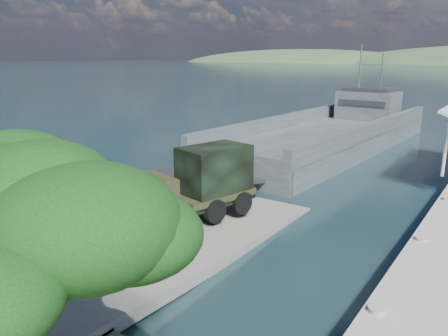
% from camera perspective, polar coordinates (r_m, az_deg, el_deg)
% --- Properties ---
extents(ground, '(1400.00, 1400.00, 0.00)m').
position_cam_1_polar(ground, '(21.10, -10.82, -8.83)').
color(ground, '#1A393F').
rests_on(ground, ground).
extents(boat_ramp, '(10.00, 18.00, 0.50)m').
position_cam_1_polar(boat_ramp, '(20.38, -12.88, -9.04)').
color(boat_ramp, gray).
rests_on(boat_ramp, ground).
extents(shoreline_rocks, '(3.20, 5.60, 0.90)m').
position_cam_1_polar(shoreline_rocks, '(25.92, -19.74, -5.00)').
color(shoreline_rocks, slate).
rests_on(shoreline_rocks, ground).
extents(landing_craft, '(10.26, 35.04, 10.30)m').
position_cam_1_polar(landing_craft, '(40.76, 13.26, 3.56)').
color(landing_craft, '#40464B').
rests_on(landing_craft, ground).
extents(military_truck, '(3.88, 7.72, 3.44)m').
position_cam_1_polar(military_truck, '(21.04, -3.94, -2.26)').
color(military_truck, black).
rests_on(military_truck, boat_ramp).
extents(soldier, '(0.74, 0.57, 1.80)m').
position_cam_1_polar(soldier, '(23.54, -18.00, -3.20)').
color(soldier, black).
rests_on(soldier, boat_ramp).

